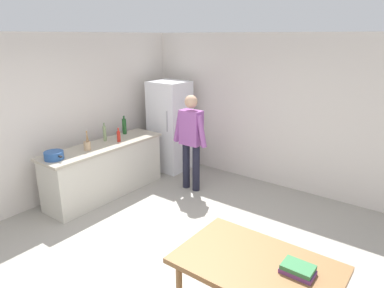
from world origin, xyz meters
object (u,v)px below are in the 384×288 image
at_px(person, 191,137).
at_px(bottle_sauce_red, 119,136).
at_px(dining_table, 257,270).
at_px(refrigerator, 170,126).
at_px(bottle_wine_green, 124,126).
at_px(bottle_vinegar_tall, 105,133).
at_px(utensil_jar, 87,145).
at_px(cooking_pot, 54,155).
at_px(book_stack, 298,269).

distance_m(person, bottle_sauce_red, 1.24).
xyz_separation_m(person, dining_table, (2.35, -2.15, -0.31)).
bearing_deg(refrigerator, person, -30.23).
height_order(bottle_wine_green, bottle_vinegar_tall, bottle_wine_green).
height_order(utensil_jar, bottle_sauce_red, utensil_jar).
height_order(cooking_pot, bottle_vinegar_tall, bottle_vinegar_tall).
bearing_deg(cooking_pot, bottle_wine_green, 97.36).
bearing_deg(bottle_sauce_red, cooking_pot, -94.26).
height_order(refrigerator, bottle_sauce_red, refrigerator).
height_order(bottle_sauce_red, bottle_wine_green, bottle_wine_green).
xyz_separation_m(refrigerator, bottle_wine_green, (-0.32, -0.92, 0.15)).
height_order(bottle_vinegar_tall, book_stack, bottle_vinegar_tall).
height_order(dining_table, bottle_vinegar_tall, bottle_vinegar_tall).
bearing_deg(cooking_pot, bottle_vinegar_tall, 97.31).
relative_size(refrigerator, bottle_wine_green, 5.29).
xyz_separation_m(person, cooking_pot, (-1.06, -1.95, -0.02)).
height_order(person, bottle_vinegar_tall, person).
height_order(dining_table, bottle_wine_green, bottle_wine_green).
xyz_separation_m(bottle_wine_green, book_stack, (3.95, -1.70, -0.26)).
xyz_separation_m(cooking_pot, bottle_sauce_red, (0.09, 1.18, 0.04)).
bearing_deg(utensil_jar, book_stack, -10.55).
bearing_deg(book_stack, bottle_wine_green, 156.71).
bearing_deg(bottle_vinegar_tall, person, 36.39).
relative_size(refrigerator, bottle_vinegar_tall, 5.62).
distance_m(dining_table, bottle_vinegar_tall, 3.78).
bearing_deg(book_stack, cooking_pot, 178.06).
relative_size(refrigerator, cooking_pot, 4.50).
height_order(cooking_pot, bottle_sauce_red, bottle_sauce_red).
bearing_deg(cooking_pot, book_stack, -1.94).
bearing_deg(book_stack, refrigerator, 144.16).
distance_m(person, dining_table, 3.20).
distance_m(bottle_vinegar_tall, book_stack, 4.07).
distance_m(refrigerator, bottle_vinegar_tall, 1.47).
bearing_deg(bottle_wine_green, dining_table, -26.15).
bearing_deg(bottle_wine_green, bottle_sauce_red, -53.90).
bearing_deg(book_stack, person, 142.35).
bearing_deg(utensil_jar, cooking_pot, -93.90).
distance_m(refrigerator, bottle_sauce_red, 1.33).
bearing_deg(person, book_stack, -37.65).
bearing_deg(person, refrigerator, 149.77).
xyz_separation_m(person, utensil_jar, (-1.02, -1.38, 0.00)).
bearing_deg(bottle_wine_green, person, 16.31).
height_order(utensil_jar, bottle_vinegar_tall, same).
distance_m(bottle_sauce_red, book_stack, 3.89).
relative_size(person, bottle_vinegar_tall, 5.31).
bearing_deg(utensil_jar, bottle_vinegar_tall, 109.34).
bearing_deg(dining_table, utensil_jar, 167.22).
bearing_deg(refrigerator, utensil_jar, -92.22).
relative_size(cooking_pot, bottle_vinegar_tall, 1.25).
bearing_deg(person, utensil_jar, -126.57).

